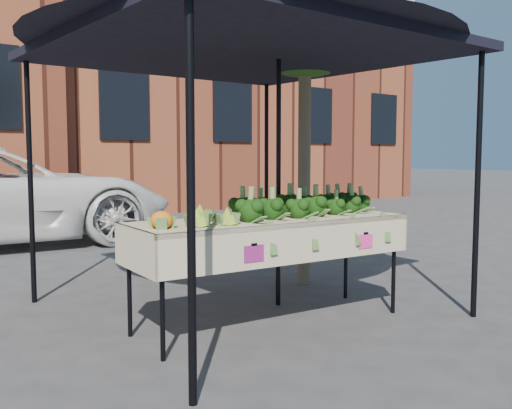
{
  "coord_description": "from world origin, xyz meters",
  "views": [
    {
      "loc": [
        -3.22,
        -3.63,
        1.43
      ],
      "look_at": [
        -0.2,
        0.22,
        1.0
      ],
      "focal_mm": 40.25,
      "sensor_mm": 36.0,
      "label": 1
    }
  ],
  "objects": [
    {
      "name": "ground",
      "position": [
        0.0,
        0.0,
        0.0
      ],
      "size": [
        90.0,
        90.0,
        0.0
      ],
      "primitive_type": "plane",
      "color": "#353538"
    },
    {
      "name": "table",
      "position": [
        -0.2,
        0.02,
        0.45
      ],
      "size": [
        2.46,
        1.02,
        0.9
      ],
      "color": "beige",
      "rests_on": "ground"
    },
    {
      "name": "canopy",
      "position": [
        -0.1,
        0.53,
        1.37
      ],
      "size": [
        3.16,
        3.16,
        2.74
      ],
      "primitive_type": null,
      "color": "black",
      "rests_on": "ground"
    },
    {
      "name": "broccoli_heap",
      "position": [
        0.19,
        0.05,
        1.02
      ],
      "size": [
        1.58,
        0.55,
        0.24
      ],
      "primitive_type": "ellipsoid",
      "color": "black",
      "rests_on": "table"
    },
    {
      "name": "romanesco_cluster",
      "position": [
        -0.86,
        0.01,
        0.99
      ],
      "size": [
        0.41,
        0.45,
        0.18
      ],
      "primitive_type": "ellipsoid",
      "color": "#84AB30",
      "rests_on": "table"
    },
    {
      "name": "cauliflower_pair",
      "position": [
        -1.25,
        -0.03,
        0.98
      ],
      "size": [
        0.18,
        0.18,
        0.16
      ],
      "primitive_type": "ellipsoid",
      "color": "orange",
      "rests_on": "table"
    },
    {
      "name": "street_tree",
      "position": [
        1.06,
        0.97,
        1.99
      ],
      "size": [
        2.02,
        2.02,
        3.98
      ],
      "primitive_type": null,
      "color": "#1E4C14",
      "rests_on": "ground"
    },
    {
      "name": "building_right",
      "position": [
        7.0,
        12.5,
        4.25
      ],
      "size": [
        12.0,
        8.0,
        8.5
      ],
      "primitive_type": "cube",
      "color": "maroon",
      "rests_on": "ground"
    }
  ]
}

